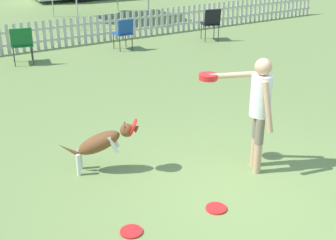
{
  "coord_description": "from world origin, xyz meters",
  "views": [
    {
      "loc": [
        -3.4,
        -3.86,
        3.28
      ],
      "look_at": [
        -0.48,
        1.13,
        0.77
      ],
      "focal_mm": 50.0,
      "sensor_mm": 36.0,
      "label": 1
    }
  ],
  "objects_px": {
    "frisbee_near_handler": "(216,209)",
    "frisbee_near_dog": "(131,232)",
    "folding_chair_center": "(211,22)",
    "folding_chair_green_right": "(22,42)",
    "leaping_dog": "(103,141)",
    "folding_chair_blue_left": "(124,31)",
    "handler_person": "(257,102)"
  },
  "relations": [
    {
      "from": "frisbee_near_handler",
      "to": "frisbee_near_dog",
      "type": "xyz_separation_m",
      "value": [
        -1.1,
        0.12,
        0.0
      ]
    },
    {
      "from": "leaping_dog",
      "to": "folding_chair_blue_left",
      "type": "height_order",
      "value": "folding_chair_blue_left"
    },
    {
      "from": "leaping_dog",
      "to": "folding_chair_center",
      "type": "distance_m",
      "value": 7.88
    },
    {
      "from": "frisbee_near_handler",
      "to": "folding_chair_green_right",
      "type": "xyz_separation_m",
      "value": [
        -0.42,
        7.38,
        0.54
      ]
    },
    {
      "from": "handler_person",
      "to": "folding_chair_blue_left",
      "type": "distance_m",
      "value": 6.92
    },
    {
      "from": "handler_person",
      "to": "frisbee_near_dog",
      "type": "height_order",
      "value": "handler_person"
    },
    {
      "from": "handler_person",
      "to": "folding_chair_green_right",
      "type": "relative_size",
      "value": 1.77
    },
    {
      "from": "folding_chair_blue_left",
      "to": "leaping_dog",
      "type": "bearing_deg",
      "value": 60.04
    },
    {
      "from": "leaping_dog",
      "to": "frisbee_near_dog",
      "type": "height_order",
      "value": "leaping_dog"
    },
    {
      "from": "leaping_dog",
      "to": "folding_chair_center",
      "type": "xyz_separation_m",
      "value": [
        5.67,
        5.47,
        0.09
      ]
    },
    {
      "from": "leaping_dog",
      "to": "frisbee_near_dog",
      "type": "relative_size",
      "value": 4.11
    },
    {
      "from": "handler_person",
      "to": "folding_chair_green_right",
      "type": "distance_m",
      "value": 6.97
    },
    {
      "from": "frisbee_near_handler",
      "to": "folding_chair_green_right",
      "type": "height_order",
      "value": "folding_chair_green_right"
    },
    {
      "from": "frisbee_near_handler",
      "to": "folding_chair_center",
      "type": "distance_m",
      "value": 8.56
    },
    {
      "from": "leaping_dog",
      "to": "folding_chair_green_right",
      "type": "height_order",
      "value": "folding_chair_green_right"
    },
    {
      "from": "frisbee_near_handler",
      "to": "leaping_dog",
      "type": "bearing_deg",
      "value": 117.36
    },
    {
      "from": "frisbee_near_dog",
      "to": "folding_chair_green_right",
      "type": "xyz_separation_m",
      "value": [
        0.69,
        7.26,
        0.54
      ]
    },
    {
      "from": "leaping_dog",
      "to": "folding_chair_green_right",
      "type": "xyz_separation_m",
      "value": [
        0.39,
        5.82,
        0.08
      ]
    },
    {
      "from": "frisbee_near_dog",
      "to": "folding_chair_center",
      "type": "relative_size",
      "value": 0.28
    },
    {
      "from": "folding_chair_blue_left",
      "to": "folding_chair_green_right",
      "type": "height_order",
      "value": "folding_chair_green_right"
    },
    {
      "from": "folding_chair_green_right",
      "to": "frisbee_near_handler",
      "type": "bearing_deg",
      "value": 103.8
    },
    {
      "from": "handler_person",
      "to": "leaping_dog",
      "type": "bearing_deg",
      "value": 90.35
    },
    {
      "from": "leaping_dog",
      "to": "folding_chair_blue_left",
      "type": "relative_size",
      "value": 1.26
    },
    {
      "from": "frisbee_near_dog",
      "to": "folding_chair_center",
      "type": "height_order",
      "value": "folding_chair_center"
    },
    {
      "from": "leaping_dog",
      "to": "folding_chair_center",
      "type": "height_order",
      "value": "folding_chair_center"
    },
    {
      "from": "frisbee_near_handler",
      "to": "folding_chair_blue_left",
      "type": "height_order",
      "value": "folding_chair_blue_left"
    },
    {
      "from": "handler_person",
      "to": "folding_chair_center",
      "type": "height_order",
      "value": "handler_person"
    },
    {
      "from": "folding_chair_center",
      "to": "folding_chair_green_right",
      "type": "bearing_deg",
      "value": 13.14
    },
    {
      "from": "frisbee_near_handler",
      "to": "folding_chair_blue_left",
      "type": "bearing_deg",
      "value": 72.85
    },
    {
      "from": "frisbee_near_handler",
      "to": "folding_chair_green_right",
      "type": "relative_size",
      "value": 0.28
    },
    {
      "from": "frisbee_near_handler",
      "to": "folding_chair_green_right",
      "type": "distance_m",
      "value": 7.41
    },
    {
      "from": "frisbee_near_handler",
      "to": "frisbee_near_dog",
      "type": "height_order",
      "value": "same"
    }
  ]
}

